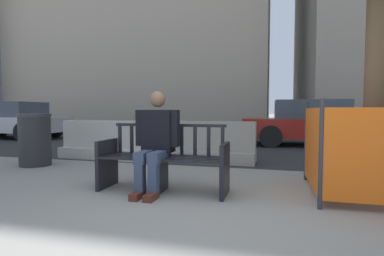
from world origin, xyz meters
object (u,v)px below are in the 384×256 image
(construction_fence, at_px, (373,148))
(trash_bin, at_px, (35,139))
(seated_person, at_px, (156,139))
(jersey_barrier_centre, at_px, (207,145))
(street_bench, at_px, (163,161))
(jersey_barrier_left, at_px, (105,143))
(car_sedan_far, at_px, (12,121))
(car_sedan_mid, at_px, (314,123))

(construction_fence, bearing_deg, trash_bin, 173.32)
(seated_person, bearing_deg, jersey_barrier_centre, 86.12)
(street_bench, distance_m, jersey_barrier_left, 3.15)
(car_sedan_far, distance_m, trash_bin, 6.91)
(jersey_barrier_centre, distance_m, jersey_barrier_left, 2.29)
(trash_bin, bearing_deg, construction_fence, -6.68)
(seated_person, height_order, car_sedan_mid, car_sedan_mid)
(street_bench, xyz_separation_m, jersey_barrier_centre, (0.08, 2.36, -0.06))
(street_bench, relative_size, seated_person, 1.29)
(trash_bin, bearing_deg, jersey_barrier_left, 54.27)
(jersey_barrier_centre, distance_m, car_sedan_far, 8.95)
(car_sedan_mid, bearing_deg, jersey_barrier_left, -141.94)
(construction_fence, xyz_separation_m, car_sedan_mid, (0.03, 5.59, 0.09))
(jersey_barrier_centre, distance_m, construction_fence, 3.17)
(jersey_barrier_left, relative_size, trash_bin, 2.02)
(seated_person, height_order, car_sedan_far, car_sedan_far)
(seated_person, xyz_separation_m, jersey_barrier_left, (-2.12, 2.30, -0.35))
(trash_bin, bearing_deg, car_sedan_mid, 41.07)
(street_bench, distance_m, trash_bin, 3.23)
(car_sedan_mid, bearing_deg, jersey_barrier_centre, -124.76)
(street_bench, distance_m, car_sedan_mid, 6.58)
(jersey_barrier_centre, bearing_deg, jersey_barrier_left, -177.10)
(jersey_barrier_left, distance_m, trash_bin, 1.42)
(car_sedan_far, bearing_deg, construction_fence, -25.55)
(seated_person, distance_m, jersey_barrier_centre, 2.44)
(car_sedan_far, xyz_separation_m, trash_bin, (5.22, -4.52, -0.17))
(jersey_barrier_centre, bearing_deg, car_sedan_mid, 55.24)
(seated_person, xyz_separation_m, car_sedan_far, (-8.17, 5.67, -0.01))
(jersey_barrier_left, bearing_deg, street_bench, -45.40)
(street_bench, distance_m, seated_person, 0.31)
(jersey_barrier_left, height_order, car_sedan_mid, car_sedan_mid)
(car_sedan_far, bearing_deg, jersey_barrier_centre, -21.37)
(trash_bin, bearing_deg, street_bench, -19.82)
(construction_fence, distance_m, car_sedan_mid, 5.59)
(car_sedan_mid, bearing_deg, car_sedan_far, -177.86)
(jersey_barrier_left, relative_size, car_sedan_mid, 0.47)
(car_sedan_mid, bearing_deg, construction_fence, -90.35)
(street_bench, height_order, construction_fence, construction_fence)
(jersey_barrier_centre, height_order, construction_fence, construction_fence)
(seated_person, xyz_separation_m, car_sedan_mid, (2.71, 6.08, -0.01))
(jersey_barrier_left, height_order, car_sedan_far, car_sedan_far)
(seated_person, height_order, construction_fence, seated_person)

